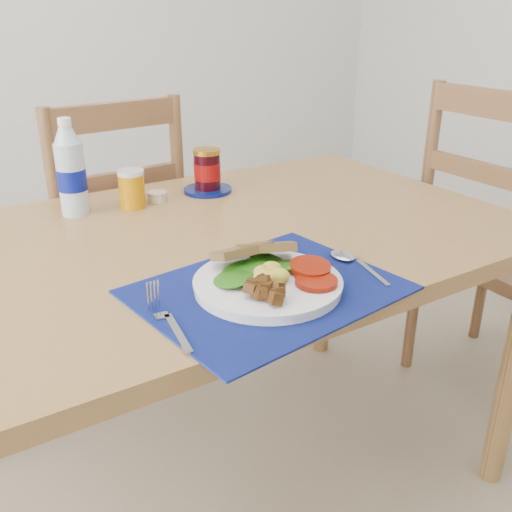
% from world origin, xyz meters
% --- Properties ---
extents(table, '(1.40, 0.90, 0.75)m').
position_xyz_m(table, '(0.00, 0.20, 0.67)').
color(table, brown).
rests_on(table, ground).
extents(chair_far, '(0.48, 0.46, 1.20)m').
position_xyz_m(chair_far, '(-0.07, 0.82, 0.60)').
color(chair_far, '#51301D').
rests_on(chair_far, ground).
extents(chair_end, '(0.44, 0.46, 1.24)m').
position_xyz_m(chair_end, '(0.96, 0.13, 0.62)').
color(chair_end, '#51301D').
rests_on(chair_end, ground).
extents(placemat, '(0.50, 0.41, 0.00)m').
position_xyz_m(placemat, '(-0.07, -0.11, 0.75)').
color(placemat, black).
rests_on(placemat, table).
extents(breakfast_plate, '(0.27, 0.27, 0.06)m').
position_xyz_m(breakfast_plate, '(-0.08, -0.11, 0.77)').
color(breakfast_plate, silver).
rests_on(breakfast_plate, placemat).
extents(fork, '(0.03, 0.18, 0.00)m').
position_xyz_m(fork, '(-0.28, -0.13, 0.76)').
color(fork, '#B2B5BA').
rests_on(fork, placemat).
extents(spoon, '(0.04, 0.18, 0.01)m').
position_xyz_m(spoon, '(0.13, -0.10, 0.76)').
color(spoon, '#B2B5BA').
rests_on(spoon, placemat).
extents(water_bottle, '(0.07, 0.07, 0.24)m').
position_xyz_m(water_bottle, '(-0.24, 0.50, 0.85)').
color(water_bottle, '#ADBFCC').
rests_on(water_bottle, table).
extents(juice_glass, '(0.07, 0.07, 0.09)m').
position_xyz_m(juice_glass, '(-0.11, 0.47, 0.80)').
color(juice_glass, '#C27A05').
rests_on(juice_glass, table).
extents(ramekin, '(0.05, 0.05, 0.03)m').
position_xyz_m(ramekin, '(-0.03, 0.48, 0.76)').
color(ramekin, tan).
rests_on(ramekin, table).
extents(jam_on_saucer, '(0.13, 0.13, 0.12)m').
position_xyz_m(jam_on_saucer, '(0.12, 0.48, 0.80)').
color(jam_on_saucer, '#051055').
rests_on(jam_on_saucer, table).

